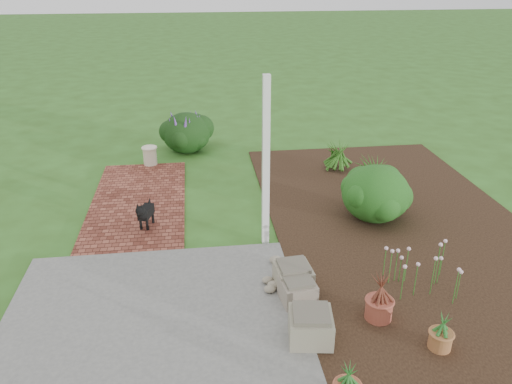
{
  "coord_description": "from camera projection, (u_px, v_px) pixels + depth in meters",
  "views": [
    {
      "loc": [
        -0.66,
        -6.3,
        3.79
      ],
      "look_at": [
        0.2,
        0.4,
        0.7
      ],
      "focal_mm": 35.0,
      "sensor_mm": 36.0,
      "label": 1
    }
  ],
  "objects": [
    {
      "name": "ground",
      "position": [
        246.0,
        247.0,
        7.33
      ],
      "size": [
        80.0,
        80.0,
        0.0
      ],
      "primitive_type": "plane",
      "color": "#32591C",
      "rests_on": "ground"
    },
    {
      "name": "concrete_patio",
      "position": [
        152.0,
        332.0,
        5.6
      ],
      "size": [
        3.5,
        3.5,
        0.04
      ],
      "primitive_type": "cube",
      "color": "slate",
      "rests_on": "ground"
    },
    {
      "name": "brick_path",
      "position": [
        138.0,
        201.0,
        8.71
      ],
      "size": [
        1.6,
        3.5,
        0.04
      ],
      "primitive_type": "cube",
      "color": "#5A271C",
      "rests_on": "ground"
    },
    {
      "name": "garden_bed",
      "position": [
        396.0,
        220.0,
        8.07
      ],
      "size": [
        4.0,
        7.0,
        0.03
      ],
      "primitive_type": "cube",
      "color": "black",
      "rests_on": "ground"
    },
    {
      "name": "veranda_post",
      "position": [
        266.0,
        165.0,
        6.94
      ],
      "size": [
        0.1,
        0.1,
        2.5
      ],
      "primitive_type": "cube",
      "color": "white",
      "rests_on": "ground"
    },
    {
      "name": "stone_trough_near",
      "position": [
        311.0,
        327.0,
        5.42
      ],
      "size": [
        0.53,
        0.53,
        0.31
      ],
      "primitive_type": "cube",
      "rotation": [
        0.0,
        0.0,
        -0.14
      ],
      "color": "gray",
      "rests_on": "concrete_patio"
    },
    {
      "name": "stone_trough_mid",
      "position": [
        298.0,
        291.0,
        6.06
      ],
      "size": [
        0.45,
        0.45,
        0.27
      ],
      "primitive_type": "cube",
      "rotation": [
        0.0,
        0.0,
        0.13
      ],
      "color": "#746A5A",
      "rests_on": "concrete_patio"
    },
    {
      "name": "stone_trough_far",
      "position": [
        293.0,
        277.0,
        6.31
      ],
      "size": [
        0.48,
        0.48,
        0.29
      ],
      "primitive_type": "cube",
      "rotation": [
        0.0,
        0.0,
        0.09
      ],
      "color": "#726857",
      "rests_on": "concrete_patio"
    },
    {
      "name": "black_dog",
      "position": [
        145.0,
        212.0,
        7.7
      ],
      "size": [
        0.25,
        0.5,
        0.44
      ],
      "rotation": [
        0.0,
        0.0,
        -0.3
      ],
      "color": "black",
      "rests_on": "brick_path"
    },
    {
      "name": "cream_ceramic_urn",
      "position": [
        150.0,
        156.0,
        10.2
      ],
      "size": [
        0.3,
        0.3,
        0.37
      ],
      "primitive_type": "cylinder",
      "rotation": [
        0.0,
        0.0,
        -0.08
      ],
      "color": "#EDE3C3",
      "rests_on": "brick_path"
    },
    {
      "name": "evergreen_shrub",
      "position": [
        376.0,
        192.0,
        7.94
      ],
      "size": [
        1.33,
        1.33,
        0.91
      ],
      "primitive_type": "ellipsoid",
      "rotation": [
        0.0,
        0.0,
        0.28
      ],
      "color": "#113914",
      "rests_on": "garden_bed"
    },
    {
      "name": "agapanthus_clump_back",
      "position": [
        371.0,
        168.0,
        9.03
      ],
      "size": [
        1.14,
        1.14,
        0.78
      ],
      "primitive_type": null,
      "rotation": [
        0.0,
        0.0,
        0.4
      ],
      "color": "#1D4112",
      "rests_on": "garden_bed"
    },
    {
      "name": "agapanthus_clump_front",
      "position": [
        337.0,
        152.0,
        9.93
      ],
      "size": [
        0.88,
        0.88,
        0.7
      ],
      "primitive_type": null,
      "rotation": [
        0.0,
        0.0,
        0.13
      ],
      "color": "#173C0C",
      "rests_on": "garden_bed"
    },
    {
      "name": "pink_flower_patch",
      "position": [
        422.0,
        266.0,
        6.28
      ],
      "size": [
        1.06,
        1.06,
        0.59
      ],
      "primitive_type": null,
      "rotation": [
        0.0,
        0.0,
        0.16
      ],
      "color": "#113D0F",
      "rests_on": "garden_bed"
    },
    {
      "name": "terracotta_pot_bronze",
      "position": [
        379.0,
        309.0,
        5.77
      ],
      "size": [
        0.34,
        0.34,
        0.25
      ],
      "primitive_type": "cylinder",
      "rotation": [
        0.0,
        0.0,
        -0.11
      ],
      "color": "#9C4635",
      "rests_on": "garden_bed"
    },
    {
      "name": "terracotta_pot_small_left",
      "position": [
        440.0,
        340.0,
        5.33
      ],
      "size": [
        0.26,
        0.26,
        0.2
      ],
      "primitive_type": "cylinder",
      "rotation": [
        0.0,
        0.0,
        0.07
      ],
      "color": "#9D6035",
      "rests_on": "garden_bed"
    },
    {
      "name": "purple_flowering_bush",
      "position": [
        186.0,
        132.0,
        10.93
      ],
      "size": [
        1.13,
        1.13,
        0.89
      ],
      "primitive_type": "ellipsoid",
      "rotation": [
        0.0,
        0.0,
        -0.08
      ],
      "color": "black",
      "rests_on": "ground"
    }
  ]
}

